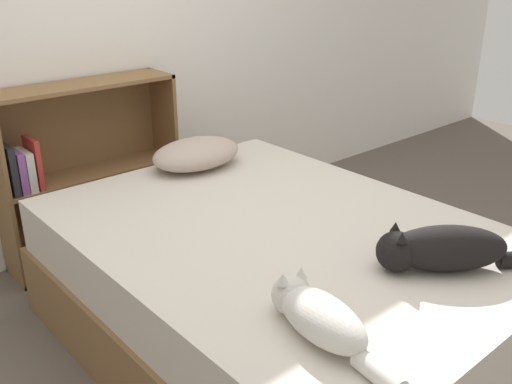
{
  "coord_description": "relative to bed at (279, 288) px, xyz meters",
  "views": [
    {
      "loc": [
        -1.38,
        -1.44,
        1.53
      ],
      "look_at": [
        0.0,
        0.14,
        0.65
      ],
      "focal_mm": 40.0,
      "sensor_mm": 36.0,
      "label": 1
    }
  ],
  "objects": [
    {
      "name": "ground_plane",
      "position": [
        0.0,
        0.0,
        -0.27
      ],
      "size": [
        8.0,
        8.0,
        0.0
      ],
      "primitive_type": "plane",
      "color": "brown"
    },
    {
      "name": "wall_back",
      "position": [
        0.0,
        1.41,
        0.98
      ],
      "size": [
        8.0,
        0.06,
        2.5
      ],
      "color": "white",
      "rests_on": "ground_plane"
    },
    {
      "name": "bed",
      "position": [
        0.0,
        0.0,
        0.0
      ],
      "size": [
        1.4,
        1.9,
        0.55
      ],
      "color": "brown",
      "rests_on": "ground_plane"
    },
    {
      "name": "pillow",
      "position": [
        0.15,
        0.76,
        0.35
      ],
      "size": [
        0.46,
        0.32,
        0.14
      ],
      "color": "#B29E8E",
      "rests_on": "bed"
    },
    {
      "name": "cat_light",
      "position": [
        -0.39,
        -0.56,
        0.34
      ],
      "size": [
        0.2,
        0.49,
        0.14
      ],
      "rotation": [
        0.0,
        0.0,
        1.44
      ],
      "color": "beige",
      "rests_on": "bed"
    },
    {
      "name": "cat_dark",
      "position": [
        0.18,
        -0.58,
        0.36
      ],
      "size": [
        0.5,
        0.43,
        0.16
      ],
      "rotation": [
        0.0,
        0.0,
        2.47
      ],
      "color": "black",
      "rests_on": "bed"
    },
    {
      "name": "bookshelf",
      "position": [
        -0.22,
        1.29,
        0.21
      ],
      "size": [
        0.94,
        0.26,
        0.94
      ],
      "color": "brown",
      "rests_on": "ground_plane"
    }
  ]
}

